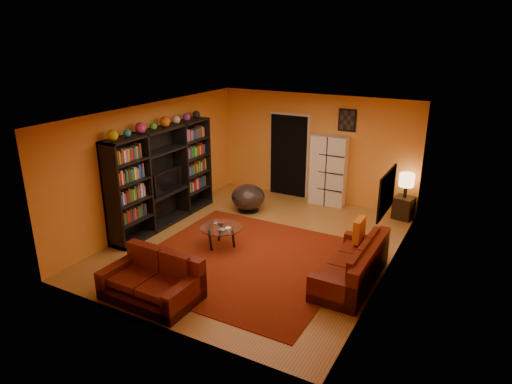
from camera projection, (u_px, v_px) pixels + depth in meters
The scene contains 20 objects.
floor at pixel (257, 244), 9.03m from camera, with size 6.00×6.00×0.00m, color brown.
ceiling at pixel (257, 113), 8.16m from camera, with size 6.00×6.00×0.00m, color white.
wall_back at pixel (316, 148), 11.08m from camera, with size 6.00×6.00×0.00m, color orange.
wall_front at pixel (150, 243), 6.11m from camera, with size 6.00×6.00×0.00m, color orange.
wall_left at pixel (154, 164), 9.73m from camera, with size 6.00×6.00×0.00m, color orange.
wall_right at pixel (391, 205), 7.47m from camera, with size 6.00×6.00×0.00m, color orange.
rug at pixel (243, 260), 8.40m from camera, with size 3.60×3.60×0.01m, color #551509.
doorway at pixel (288, 156), 11.46m from camera, with size 0.95×0.10×2.04m, color black.
wall_art_right at pixel (387, 193), 7.13m from camera, with size 0.03×1.00×0.70m, color black.
wall_art_back at pixel (347, 120), 10.48m from camera, with size 0.42×0.03×0.52m, color black.
entertainment_unit at pixel (163, 177), 9.71m from camera, with size 0.45×3.00×2.10m, color black.
tv at pixel (164, 181), 9.69m from camera, with size 0.12×0.89×0.51m, color black.
sofa at pixel (356, 267), 7.57m from camera, with size 0.80×1.94×0.85m.
loveseat at pixel (155, 280), 7.17m from camera, with size 1.51×0.93×0.85m.
throw_pillow at pixel (359, 230), 8.15m from camera, with size 0.12×0.42×0.42m, color orange.
coffee_table at pixel (221, 229), 8.81m from camera, with size 0.82×0.82×0.41m.
storage_cabinet at pixel (328, 170), 10.87m from camera, with size 0.84×0.37×1.69m, color silver.
bowl_chair at pixel (248, 197), 10.60m from camera, with size 0.78×0.78×0.63m.
side_table at pixel (403, 208), 10.21m from camera, with size 0.40×0.40×0.50m, color black.
table_lamp at pixel (407, 181), 10.00m from camera, with size 0.33×0.33×0.55m.
Camera 1 is at (3.89, -7.18, 3.99)m, focal length 32.00 mm.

